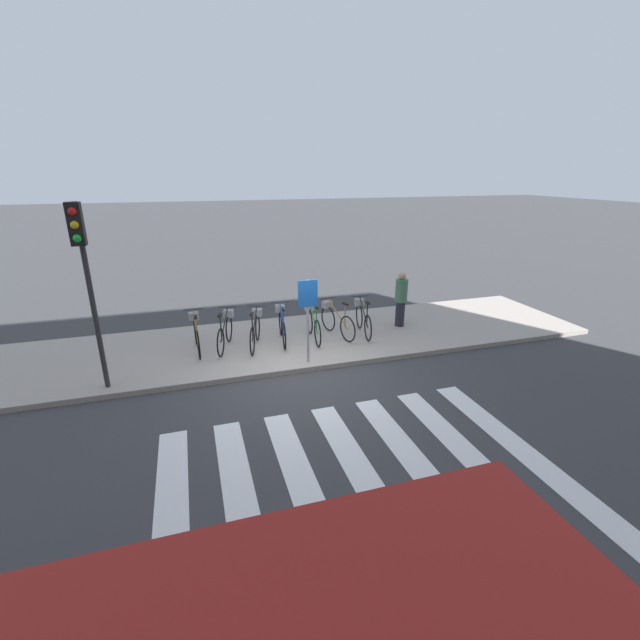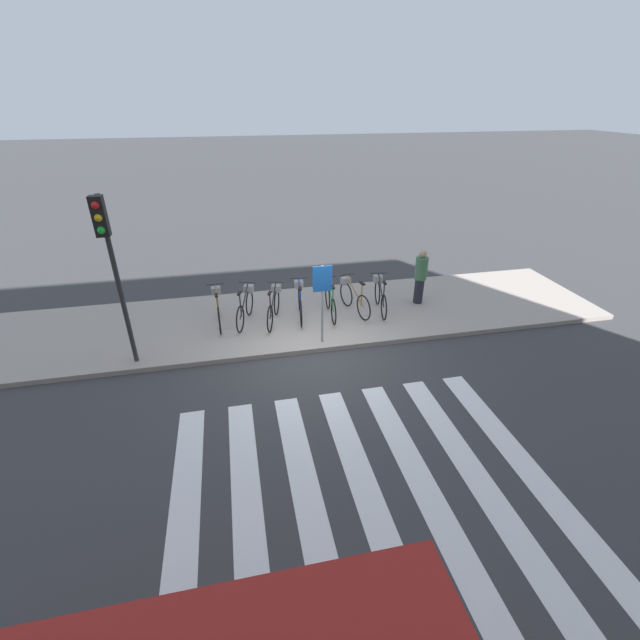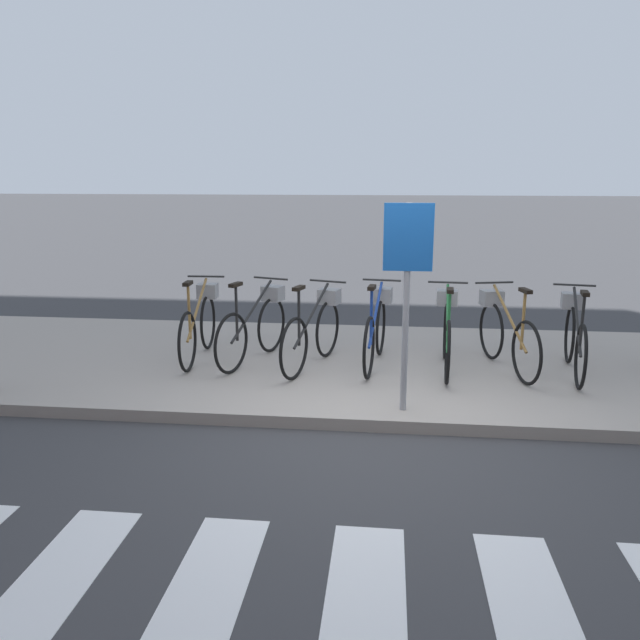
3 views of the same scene
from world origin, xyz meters
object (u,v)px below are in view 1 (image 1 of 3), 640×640
Objects in this scene: parked_bicycle_3 at (282,324)px; parked_bicycle_6 at (363,317)px; parked_bicycle_0 at (196,333)px; traffic_light at (84,260)px; parked_bicycle_4 at (313,322)px; pedestrian at (401,298)px; parked_bicycle_5 at (336,319)px; parked_bicycle_2 at (255,329)px; parked_bicycle_1 at (226,330)px; sign_post at (308,307)px.

parked_bicycle_6 is (2.20, -0.10, 0.00)m from parked_bicycle_3.
parked_bicycle_6 is (4.31, -0.12, 0.00)m from parked_bicycle_0.
parked_bicycle_3 is 0.44× the size of traffic_light.
pedestrian reaches higher than parked_bicycle_4.
parked_bicycle_4 is 0.66m from parked_bicycle_5.
parked_bicycle_6 is 1.30m from pedestrian.
traffic_light is at bearing -157.10° from parked_bicycle_2.
parked_bicycle_3 is at bearing 179.18° from parked_bicycle_5.
traffic_light is (-1.83, -1.54, 2.18)m from parked_bicycle_0.
parked_bicycle_1 and parked_bicycle_4 have the same top height.
parked_bicycle_2 and parked_bicycle_3 have the same top height.
sign_post is at bearing -40.37° from parked_bicycle_1.
parked_bicycle_6 is (0.74, -0.07, 0.00)m from parked_bicycle_5.
parked_bicycle_4 is at bearing 2.37° from parked_bicycle_2.
parked_bicycle_1 is 0.96× the size of parked_bicycle_3.
parked_bicycle_2 is at bearing -177.63° from parked_bicycle_4.
traffic_light is at bearing -164.59° from parked_bicycle_5.
parked_bicycle_5 is 1.03× the size of pedestrian.
parked_bicycle_2 is 0.96× the size of parked_bicycle_4.
traffic_light is at bearing -167.53° from pedestrian.
parked_bicycle_5 is 2.01m from pedestrian.
sign_post is at bearing -31.74° from parked_bicycle_0.
sign_post is (2.41, -1.49, 0.88)m from parked_bicycle_0.
parked_bicycle_1 is at bearing 30.73° from traffic_light.
parked_bicycle_4 is 1.05× the size of pedestrian.
parked_bicycle_6 is at bearing 12.96° from traffic_light.
sign_post reaches higher than parked_bicycle_1.
parked_bicycle_4 is 5.41m from traffic_light.
parked_bicycle_6 is 6.67m from traffic_light.
parked_bicycle_4 and parked_bicycle_6 have the same top height.
parked_bicycle_0 and parked_bicycle_4 have the same top height.
pedestrian is at bearing 3.61° from parked_bicycle_2.
sign_post reaches higher than parked_bicycle_2.
parked_bicycle_0 is at bearing 179.24° from parked_bicycle_3.
parked_bicycle_6 is at bearing -1.64° from parked_bicycle_0.
parked_bicycle_5 is at bearing -0.78° from parked_bicycle_0.
parked_bicycle_4 is 0.45× the size of traffic_light.
parked_bicycle_1 is 2.41m from sign_post.
parked_bicycle_3 is 4.75m from traffic_light.
parked_bicycle_4 is at bearing -1.80° from parked_bicycle_1.
parked_bicycle_0 and parked_bicycle_2 have the same top height.
parked_bicycle_6 is at bearing 0.87° from parked_bicycle_2.
parked_bicycle_5 is 2.05m from sign_post.
sign_post is (4.23, 0.05, -1.30)m from traffic_light.
parked_bicycle_1 is 0.73m from parked_bicycle_2.
pedestrian is (1.22, 0.22, 0.37)m from parked_bicycle_6.
traffic_light is (-2.52, -1.50, 2.18)m from parked_bicycle_1.
parked_bicycle_1 is 1.42m from parked_bicycle_3.
parked_bicycle_0 is 2.96m from sign_post.
sign_post is at bearing -78.81° from parked_bicycle_3.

